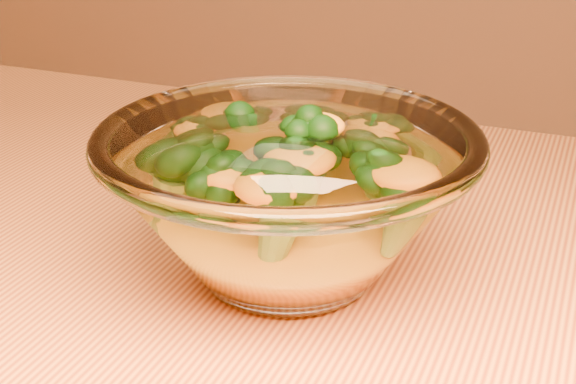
{
  "coord_description": "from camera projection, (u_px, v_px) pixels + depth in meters",
  "views": [
    {
      "loc": [
        0.17,
        -0.39,
        1.02
      ],
      "look_at": [
        -0.0,
        0.05,
        0.81
      ],
      "focal_mm": 50.0,
      "sensor_mm": 36.0,
      "label": 1
    }
  ],
  "objects": [
    {
      "name": "broccoli_heap",
      "position": [
        291.0,
        169.0,
        0.52
      ],
      "size": [
        0.18,
        0.16,
        0.07
      ],
      "color": "black",
      "rests_on": "cheese_sauce"
    },
    {
      "name": "glass_bowl",
      "position": [
        288.0,
        200.0,
        0.51
      ],
      "size": [
        0.25,
        0.25,
        0.11
      ],
      "color": "white",
      "rests_on": "table"
    },
    {
      "name": "cheese_sauce",
      "position": [
        288.0,
        231.0,
        0.52
      ],
      "size": [
        0.14,
        0.14,
        0.04
      ],
      "primitive_type": "ellipsoid",
      "color": "orange",
      "rests_on": "glass_bowl"
    }
  ]
}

